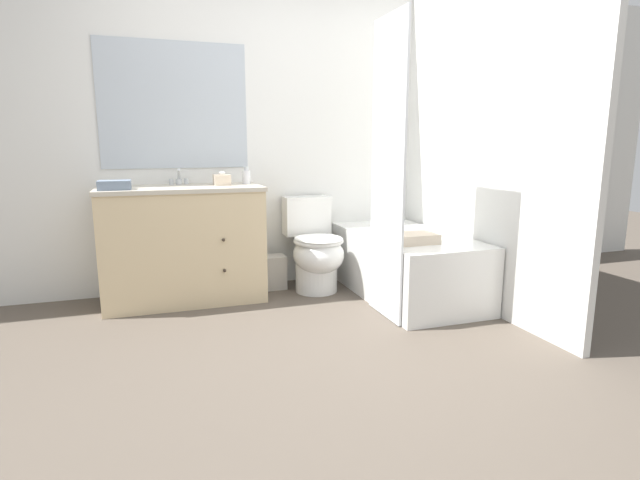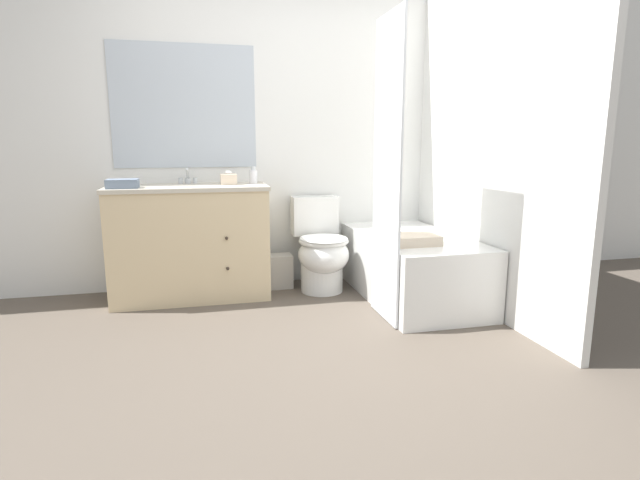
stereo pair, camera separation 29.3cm
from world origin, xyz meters
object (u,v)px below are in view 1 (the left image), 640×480
Objects in this scene: vanity_cabinet at (184,243)px; sink_faucet at (179,180)px; bathtub at (406,264)px; soap_dispenser at (246,177)px; toilet at (316,251)px; wastebasket at (272,272)px; bath_towel_folded at (412,238)px; hand_towel_folded at (114,185)px; tissue_box at (222,179)px.

sink_faucet is (-0.00, 0.19, 0.45)m from vanity_cabinet.
bathtub is 10.49× the size of soap_dispenser.
vanity_cabinet is 8.81× the size of soap_dispenser.
sink_faucet reaches higher than toilet.
bath_towel_folded is (0.80, -0.83, 0.38)m from wastebasket.
soap_dispenser reaches higher than vanity_cabinet.
vanity_cabinet is at bearing 153.62° from bath_towel_folded.
soap_dispenser is (0.49, -0.11, 0.02)m from sink_faucet.
toilet is 2.72× the size of wastebasket.
wastebasket is (-0.31, 0.17, -0.19)m from toilet.
vanity_cabinet is 0.69m from soap_dispenser.
sink_faucet is 0.68× the size of hand_towel_folded.
sink_faucet is 1.02m from wastebasket.
soap_dispenser reaches higher than tissue_box.
bath_towel_folded is (1.49, -0.93, -0.37)m from sink_faucet.
vanity_cabinet reaches higher than bath_towel_folded.
sink_faucet is at bearing 148.15° from bath_towel_folded.
sink_faucet reaches higher than tissue_box.
toilet is 0.91m from tissue_box.
bath_towel_folded is (1.00, -0.81, -0.39)m from soap_dispenser.
tissue_box is (-1.32, 0.46, 0.65)m from bathtub.
wastebasket is at bearing -7.91° from sink_faucet.
wastebasket is at bearing 134.06° from bath_towel_folded.
vanity_cabinet is 8.15× the size of sink_faucet.
vanity_cabinet is at bearing 15.97° from hand_towel_folded.
bathtub is 1.54m from tissue_box.
wastebasket is at bearing 151.21° from toilet.
bath_towel_folded is (1.92, -0.61, -0.37)m from hand_towel_folded.
bath_towel_folded is (-0.13, -0.32, 0.27)m from bathtub.
sink_faucet is 0.34m from tissue_box.
soap_dispenser is (-1.13, 0.49, 0.67)m from bathtub.
soap_dispenser reaches higher than wastebasket.
tissue_box reaches higher than toilet.
sink_faucet is 1.18m from toilet.
wastebasket is at bearing 151.24° from bathtub.
toilet is 5.57× the size of soap_dispenser.
vanity_cabinet is 1.68m from bathtub.
wastebasket is (0.69, -0.10, -0.75)m from sink_faucet.
tissue_box is at bearing 12.44° from hand_towel_folded.
bathtub is at bearing -20.56° from sink_faucet.
tissue_box reaches higher than bathtub.
bath_towel_folded is at bearing -45.94° from wastebasket.
bath_towel_folded is at bearing -53.34° from toilet.
soap_dispenser is 0.95m from hand_towel_folded.
bathtub is 9.46× the size of tissue_box.
bathtub is at bearing 67.76° from bath_towel_folded.
hand_towel_folded is 2.05m from bath_towel_folded.
sink_faucet is at bearing 172.09° from wastebasket.
soap_dispenser is (-0.51, 0.16, 0.58)m from toilet.
sink_faucet is 0.19× the size of toilet.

